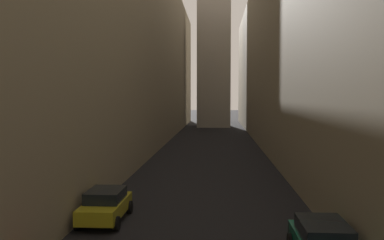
% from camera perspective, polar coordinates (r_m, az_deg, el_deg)
% --- Properties ---
extents(ground_plane, '(264.00, 264.00, 0.00)m').
position_cam_1_polar(ground_plane, '(41.08, 2.44, -4.82)').
color(ground_plane, black).
extents(building_block_left, '(12.48, 108.00, 22.34)m').
position_cam_1_polar(building_block_left, '(44.78, -12.91, 10.10)').
color(building_block_left, gray).
rests_on(building_block_left, ground).
extents(building_block_right, '(13.99, 108.00, 21.04)m').
position_cam_1_polar(building_block_right, '(44.49, 19.05, 9.20)').
color(building_block_right, gray).
rests_on(building_block_right, ground).
extents(parked_car_left_far, '(1.91, 3.91, 1.47)m').
position_cam_1_polar(parked_car_left_far, '(20.11, -11.71, -11.24)').
color(parked_car_left_far, '#A59919').
rests_on(parked_car_left_far, ground).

